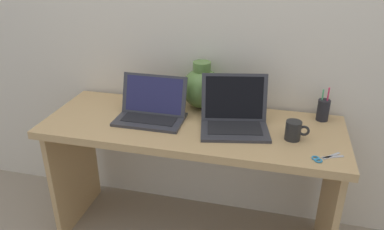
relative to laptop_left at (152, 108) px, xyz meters
name	(u,v)px	position (x,y,z in m)	size (l,w,h in m)	color
back_wall	(206,20)	(0.22, 0.31, 0.41)	(4.40, 0.04, 2.40)	beige
desk	(192,150)	(0.22, -0.02, -0.21)	(1.54, 0.57, 0.73)	tan
laptop_left	(152,108)	(0.00, 0.00, 0.00)	(0.35, 0.23, 0.22)	#333338
laptop_right	(234,114)	(0.43, 0.01, 0.01)	(0.38, 0.33, 0.25)	#333338
green_vase	(202,87)	(0.22, 0.21, 0.06)	(0.22, 0.22, 0.26)	#5B843D
coffee_mug	(294,130)	(0.73, -0.06, -0.01)	(0.11, 0.07, 0.09)	black
pen_cup	(323,110)	(0.87, 0.19, 0.00)	(0.06, 0.06, 0.18)	black
scissors	(322,158)	(0.85, -0.21, -0.05)	(0.14, 0.11, 0.01)	#B7B7BC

